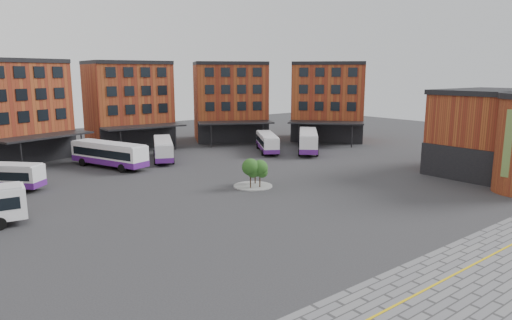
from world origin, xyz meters
TOP-DOWN VIEW (x-y plane):
  - ground at (0.00, 0.00)m, footprint 160.00×160.00m
  - yellow_line at (2.00, -14.00)m, footprint 26.00×0.15m
  - main_building at (-4.77, 38.25)m, footprint 94.14×42.48m
  - east_building at (28.70, -3.06)m, footprint 17.40×15.40m
  - tree_island at (2.00, 11.58)m, footprint 4.40×4.40m
  - bus_c at (-6.78, 32.31)m, footprint 6.74×12.38m
  - bus_d at (1.47, 32.73)m, footprint 6.91×10.93m
  - bus_e at (17.90, 28.59)m, footprint 7.54×10.14m
  - bus_f at (23.02, 24.43)m, footprint 10.43×10.66m

SIDE VIEW (x-z plane):
  - ground at x=0.00m, z-range 0.00..0.00m
  - yellow_line at x=2.00m, z-range 0.02..0.04m
  - bus_e at x=17.90m, z-range 0.12..3.06m
  - bus_d at x=1.47m, z-range 0.13..3.20m
  - bus_f at x=23.02m, z-range 0.14..3.56m
  - bus_c at x=-6.78m, z-range 0.14..3.57m
  - tree_island at x=2.00m, z-range 0.24..3.64m
  - east_building at x=28.70m, z-range -0.01..10.59m
  - main_building at x=-4.77m, z-range -0.07..14.53m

